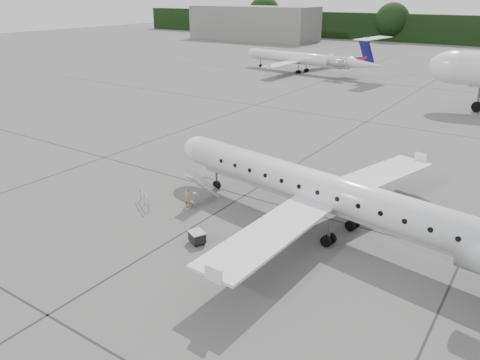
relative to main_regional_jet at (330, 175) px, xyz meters
The scene contains 8 objects.
ground 6.88m from the main_regional_jet, 114.10° to the right, with size 320.00×320.00×0.00m, color #575755.
terminal_building 127.31m from the main_regional_jet, 124.63° to the left, with size 40.00×14.00×10.00m, color slate.
main_regional_jet is the anchor object (origin of this frame).
airstair 9.58m from the main_regional_jet, behind, with size 0.85×2.52×2.37m, color silver, non-canonical shape.
passenger 10.14m from the main_regional_jet, 166.37° to the right, with size 0.57×0.37×1.55m, color #997653.
safety_railing 13.14m from the main_regional_jet, 163.10° to the right, with size 2.20×0.08×1.00m, color #93969B, non-canonical shape.
baggage_cart 8.82m from the main_regional_jet, 135.24° to the right, with size 0.95×0.77×0.82m, color black, non-canonical shape.
bg_regional_left 63.29m from the main_regional_jet, 119.10° to the left, with size 27.47×19.78×7.21m, color silver, non-canonical shape.
Camera 1 is at (12.49, -19.46, 14.02)m, focal length 35.00 mm.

